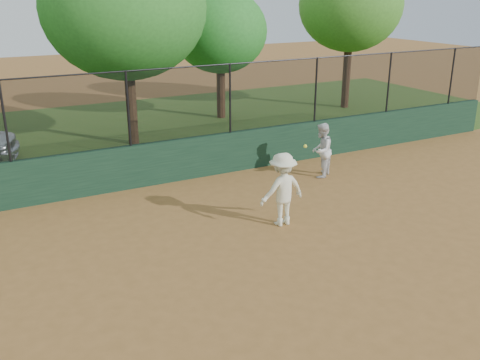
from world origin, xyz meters
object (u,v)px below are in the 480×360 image
player_second (321,150)px  tree_4 (351,5)px  tree_2 (125,7)px  tree_3 (220,32)px  player_main (282,189)px

player_second → tree_4: (6.79, 7.43, 3.73)m
tree_2 → tree_3: tree_2 is taller
tree_2 → tree_4: bearing=7.7°
player_main → tree_3: bearing=71.1°
player_second → tree_3: (0.82, 8.23, 2.75)m
tree_2 → tree_3: (4.54, 2.23, -1.07)m
tree_2 → tree_3: bearing=26.1°
tree_4 → tree_3: bearing=172.3°
tree_3 → tree_4: tree_4 is taller
tree_3 → tree_2: bearing=-153.9°
player_second → tree_2: size_ratio=0.23×
tree_3 → player_main: bearing=-108.9°
tree_2 → tree_4: tree_2 is taller
tree_4 → tree_2: bearing=-172.3°
player_second → player_main: (-2.79, -2.32, 0.07)m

